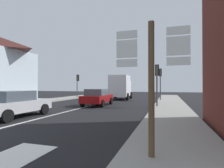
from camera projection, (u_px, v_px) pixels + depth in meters
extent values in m
plane|color=black|center=(88.00, 106.00, 15.71)|extent=(80.00, 80.00, 0.00)
cube|color=gray|center=(171.00, 112.00, 11.83)|extent=(2.69, 44.00, 0.14)
cube|color=gray|center=(7.00, 105.00, 15.77)|extent=(2.69, 44.00, 0.14)
cube|color=silver|center=(62.00, 113.00, 11.89)|extent=(0.16, 12.00, 0.01)
cube|color=silver|center=(9.00, 159.00, 4.32)|extent=(1.20, 2.20, 0.01)
cube|color=silver|center=(15.00, 97.00, 23.58)|extent=(4.78, 1.20, 0.70)
cube|color=#B7BABF|center=(15.00, 106.00, 10.15)|extent=(1.75, 4.20, 0.60)
cube|color=#47515B|center=(11.00, 96.00, 9.92)|extent=(1.55, 2.10, 0.55)
cylinder|color=black|center=(21.00, 108.00, 11.70)|extent=(0.22, 0.64, 0.64)
cylinder|color=black|center=(44.00, 109.00, 11.18)|extent=(0.22, 0.64, 0.64)
cylinder|color=black|center=(7.00, 116.00, 8.60)|extent=(0.22, 0.64, 0.64)
cube|color=maroon|center=(98.00, 98.00, 16.37)|extent=(1.92, 4.27, 0.60)
cube|color=#47515B|center=(97.00, 92.00, 16.13)|extent=(1.64, 2.16, 0.55)
cylinder|color=black|center=(94.00, 100.00, 17.89)|extent=(0.25, 0.65, 0.64)
cylinder|color=black|center=(111.00, 101.00, 17.45)|extent=(0.25, 0.65, 0.64)
cylinder|color=black|center=(82.00, 103.00, 15.28)|extent=(0.25, 0.65, 0.64)
cylinder|color=black|center=(102.00, 103.00, 14.84)|extent=(0.25, 0.65, 0.64)
cube|color=silver|center=(120.00, 86.00, 23.35)|extent=(2.45, 3.84, 2.60)
cube|color=silver|center=(123.00, 88.00, 25.78)|extent=(2.18, 1.44, 2.00)
cube|color=#47515B|center=(123.00, 82.00, 25.84)|extent=(1.76, 0.22, 0.70)
cylinder|color=black|center=(115.00, 95.00, 25.97)|extent=(0.34, 0.92, 0.90)
cylinder|color=black|center=(131.00, 95.00, 25.48)|extent=(0.34, 0.92, 0.90)
cylinder|color=black|center=(110.00, 96.00, 22.66)|extent=(0.34, 0.92, 0.90)
cylinder|color=black|center=(127.00, 97.00, 22.16)|extent=(0.34, 0.92, 0.90)
cylinder|color=brown|center=(151.00, 92.00, 4.16)|extent=(0.14, 0.14, 3.20)
cube|color=white|center=(127.00, 35.00, 4.39)|extent=(0.50, 0.03, 0.18)
cube|color=black|center=(127.00, 35.00, 4.41)|extent=(0.43, 0.01, 0.13)
cube|color=white|center=(127.00, 49.00, 4.39)|extent=(0.50, 0.03, 0.42)
cube|color=black|center=(127.00, 49.00, 4.41)|extent=(0.43, 0.01, 0.32)
cube|color=white|center=(127.00, 63.00, 4.38)|extent=(0.50, 0.03, 0.18)
cube|color=black|center=(127.00, 63.00, 4.40)|extent=(0.43, 0.01, 0.13)
cube|color=white|center=(178.00, 30.00, 4.05)|extent=(0.50, 0.03, 0.18)
cube|color=black|center=(178.00, 31.00, 4.07)|extent=(0.43, 0.01, 0.13)
cube|color=white|center=(178.00, 46.00, 4.05)|extent=(0.50, 0.03, 0.42)
cube|color=black|center=(178.00, 46.00, 4.07)|extent=(0.43, 0.01, 0.32)
cube|color=white|center=(178.00, 61.00, 4.04)|extent=(0.50, 0.03, 0.18)
cube|color=black|center=(178.00, 61.00, 4.06)|extent=(0.43, 0.01, 0.13)
cylinder|color=#47474C|center=(157.00, 86.00, 14.75)|extent=(0.12, 0.12, 3.47)
cube|color=black|center=(157.00, 70.00, 14.95)|extent=(0.30, 0.28, 0.90)
sphere|color=red|center=(157.00, 67.00, 15.09)|extent=(0.18, 0.18, 0.18)
sphere|color=#3C2303|center=(157.00, 70.00, 15.09)|extent=(0.18, 0.18, 0.18)
sphere|color=black|center=(157.00, 74.00, 15.08)|extent=(0.18, 0.18, 0.18)
cylinder|color=#47474C|center=(160.00, 85.00, 21.18)|extent=(0.12, 0.12, 3.76)
cube|color=black|center=(160.00, 72.00, 21.38)|extent=(0.30, 0.28, 0.90)
sphere|color=red|center=(160.00, 70.00, 21.52)|extent=(0.18, 0.18, 0.18)
sphere|color=#3C2303|center=(160.00, 73.00, 21.52)|extent=(0.18, 0.18, 0.18)
sphere|color=black|center=(160.00, 75.00, 21.51)|extent=(0.18, 0.18, 0.18)
cylinder|color=#47474C|center=(77.00, 86.00, 25.81)|extent=(0.12, 0.12, 3.34)
cube|color=black|center=(78.00, 78.00, 26.02)|extent=(0.30, 0.28, 0.90)
sphere|color=red|center=(78.00, 76.00, 26.15)|extent=(0.18, 0.18, 0.18)
sphere|color=#3C2303|center=(78.00, 78.00, 26.15)|extent=(0.18, 0.18, 0.18)
sphere|color=black|center=(78.00, 80.00, 26.15)|extent=(0.18, 0.18, 0.18)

